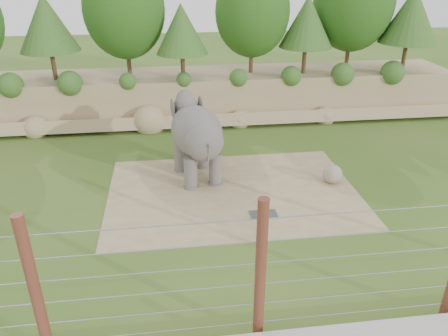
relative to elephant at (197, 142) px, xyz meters
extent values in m
plane|color=#335D19|center=(0.81, -4.53, -1.64)|extent=(90.00, 90.00, 0.00)
cube|color=tan|center=(0.81, 8.47, -0.39)|extent=(30.00, 4.00, 2.50)
cube|color=tan|center=(0.81, 6.17, -1.29)|extent=(30.00, 1.37, 1.07)
cylinder|color=#3F2B19|center=(-7.19, 7.97, 1.65)|extent=(0.24, 0.24, 1.58)
sphere|color=#1F4D10|center=(-7.19, 7.97, 3.78)|extent=(3.60, 3.60, 3.60)
cylinder|color=#3F2B19|center=(-3.19, 8.47, 1.82)|extent=(0.24, 0.24, 1.92)
sphere|color=#1F4D10|center=(-3.19, 8.47, 4.43)|extent=(4.40, 4.40, 4.40)
cylinder|color=#3F2B19|center=(-0.19, 7.27, 1.56)|extent=(0.24, 0.24, 1.40)
sphere|color=#1F4D10|center=(-0.19, 7.27, 3.46)|extent=(3.20, 3.20, 3.20)
cylinder|color=#3F2B19|center=(3.81, 8.27, 1.77)|extent=(0.24, 0.24, 1.82)
sphere|color=#1F4D10|center=(3.81, 8.27, 4.24)|extent=(4.16, 4.16, 4.16)
cylinder|color=#3F2B19|center=(6.81, 7.67, 1.61)|extent=(0.24, 0.24, 1.50)
sphere|color=#1F4D10|center=(6.81, 7.67, 3.65)|extent=(3.44, 3.44, 3.44)
cylinder|color=#3F2B19|center=(9.81, 8.67, 1.87)|extent=(0.24, 0.24, 2.03)
sphere|color=#1F4D10|center=(9.81, 8.67, 4.63)|extent=(4.64, 4.64, 4.64)
cylinder|color=#3F2B19|center=(12.81, 7.47, 1.68)|extent=(0.24, 0.24, 1.64)
sphere|color=#1F4D10|center=(12.81, 7.47, 3.91)|extent=(3.76, 3.76, 3.76)
cube|color=#918458|center=(1.31, -1.53, -1.63)|extent=(10.00, 7.00, 0.02)
cube|color=#262628|center=(2.17, -3.42, -1.61)|extent=(1.00, 0.60, 0.03)
sphere|color=gray|center=(5.57, -1.28, -1.22)|extent=(0.80, 0.80, 0.80)
cylinder|color=#58261B|center=(-4.19, -9.03, 0.36)|extent=(0.26, 0.26, 4.00)
cylinder|color=#58261B|center=(0.81, -9.03, 0.36)|extent=(0.26, 0.26, 4.00)
cylinder|color=gray|center=(0.81, -9.03, -1.14)|extent=(20.00, 0.02, 0.02)
cylinder|color=gray|center=(0.81, -9.03, -0.54)|extent=(20.00, 0.02, 0.02)
cylinder|color=gray|center=(0.81, -9.03, 0.06)|extent=(20.00, 0.02, 0.02)
cylinder|color=gray|center=(0.81, -9.03, 0.66)|extent=(20.00, 0.02, 0.02)
cylinder|color=gray|center=(0.81, -9.03, 1.26)|extent=(20.00, 0.02, 0.02)
cylinder|color=gray|center=(0.81, -9.03, 1.86)|extent=(20.00, 0.02, 0.02)
camera|label=1|loc=(-1.06, -16.88, 6.96)|focal=35.00mm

